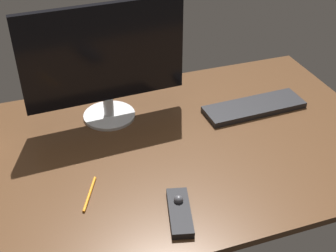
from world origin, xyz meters
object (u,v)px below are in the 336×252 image
keyboard (254,107)px  pen (90,194)px  media_remote (180,211)px  monitor (104,60)px

keyboard → pen: size_ratio=2.67×
keyboard → media_remote: bearing=-139.3°
pen → media_remote: bearing=-101.3°
keyboard → pen: keyboard is taller
monitor → pen: monitor is taller
media_remote → pen: (-20.23, 14.42, -0.69)cm
media_remote → keyboard: bearing=-33.5°
media_remote → pen: 24.85cm
monitor → pen: bearing=-113.6°
monitor → pen: size_ratio=3.95×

